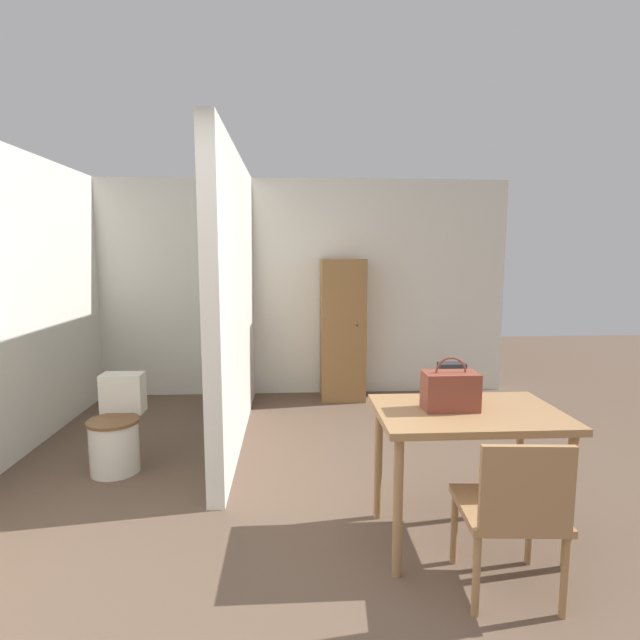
{
  "coord_description": "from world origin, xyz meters",
  "views": [
    {
      "loc": [
        0.08,
        -1.66,
        1.65
      ],
      "look_at": [
        0.29,
        1.83,
        1.18
      ],
      "focal_mm": 28.0,
      "sensor_mm": 36.0,
      "label": 1
    }
  ],
  "objects_px": {
    "toilet": "(117,432)",
    "wooden_cabinet": "(342,330)",
    "space_heater": "(451,385)",
    "wooden_chair": "(513,509)",
    "dining_table": "(467,427)",
    "handbag": "(450,390)"
  },
  "relations": [
    {
      "from": "space_heater",
      "to": "toilet",
      "type": "bearing_deg",
      "value": -155.35
    },
    {
      "from": "wooden_chair",
      "to": "handbag",
      "type": "xyz_separation_m",
      "value": [
        -0.16,
        0.5,
        0.44
      ]
    },
    {
      "from": "toilet",
      "to": "space_heater",
      "type": "relative_size",
      "value": 1.47
    },
    {
      "from": "space_heater",
      "to": "dining_table",
      "type": "bearing_deg",
      "value": -106.35
    },
    {
      "from": "dining_table",
      "to": "handbag",
      "type": "distance_m",
      "value": 0.23
    },
    {
      "from": "dining_table",
      "to": "handbag",
      "type": "relative_size",
      "value": 3.39
    },
    {
      "from": "wooden_chair",
      "to": "space_heater",
      "type": "relative_size",
      "value": 1.71
    },
    {
      "from": "dining_table",
      "to": "toilet",
      "type": "bearing_deg",
      "value": 154.24
    },
    {
      "from": "toilet",
      "to": "handbag",
      "type": "bearing_deg",
      "value": -26.45
    },
    {
      "from": "handbag",
      "to": "dining_table",
      "type": "bearing_deg",
      "value": -8.64
    },
    {
      "from": "wooden_chair",
      "to": "toilet",
      "type": "bearing_deg",
      "value": 150.26
    },
    {
      "from": "toilet",
      "to": "wooden_cabinet",
      "type": "height_order",
      "value": "wooden_cabinet"
    },
    {
      "from": "dining_table",
      "to": "space_heater",
      "type": "height_order",
      "value": "dining_table"
    },
    {
      "from": "dining_table",
      "to": "toilet",
      "type": "distance_m",
      "value": 2.62
    },
    {
      "from": "toilet",
      "to": "wooden_cabinet",
      "type": "xyz_separation_m",
      "value": [
        1.93,
        1.8,
        0.5
      ]
    },
    {
      "from": "dining_table",
      "to": "space_heater",
      "type": "distance_m",
      "value": 2.68
    },
    {
      "from": "space_heater",
      "to": "wooden_chair",
      "type": "bearing_deg",
      "value": -102.85
    },
    {
      "from": "toilet",
      "to": "handbag",
      "type": "distance_m",
      "value": 2.56
    },
    {
      "from": "dining_table",
      "to": "wooden_cabinet",
      "type": "xyz_separation_m",
      "value": [
        -0.41,
        2.92,
        0.12
      ]
    },
    {
      "from": "toilet",
      "to": "space_heater",
      "type": "height_order",
      "value": "toilet"
    },
    {
      "from": "handbag",
      "to": "wooden_chair",
      "type": "bearing_deg",
      "value": -72.74
    },
    {
      "from": "wooden_cabinet",
      "to": "space_heater",
      "type": "distance_m",
      "value": 1.33
    }
  ]
}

